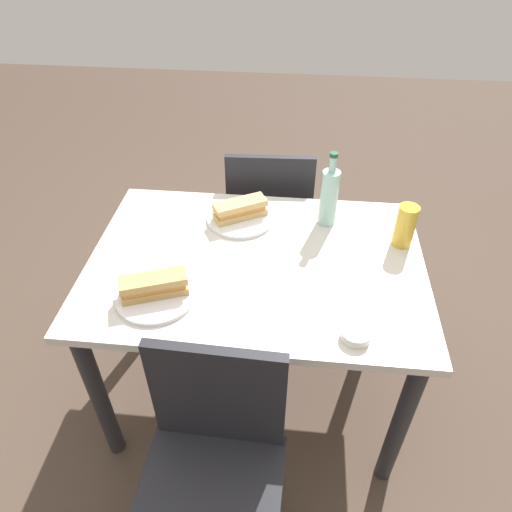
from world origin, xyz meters
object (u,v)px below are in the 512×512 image
Objects in this scene: chair_far at (270,216)px; baguette_sandwich_near at (154,286)px; water_bottle at (329,196)px; knife_far at (232,209)px; dining_table at (256,283)px; beer_glass at (405,226)px; knife_near at (150,281)px; baguette_sandwich_far at (240,209)px; plate_far at (240,218)px; plate_near at (156,295)px; olive_bowl at (356,334)px; chair_near at (214,460)px.

baguette_sandwich_near is (-0.30, -0.81, 0.28)m from chair_far.
knife_far is at bearing 175.40° from water_bottle.
dining_table is 7.30× the size of beer_glass.
knife_near is 0.83× the size of baguette_sandwich_far.
plate_far is 1.23× the size of baguette_sandwich_far.
plate_near is 0.49m from baguette_sandwich_far.
dining_table is 0.28m from plate_far.
beer_glass is at bearing 23.54° from baguette_sandwich_near.
plate_far is (0.22, 0.44, -0.04)m from baguette_sandwich_near.
knife_near is at bearing -113.72° from chair_far.
plate_far is 2.90× the size of olive_bowl.
plate_near is at bearing -115.96° from baguette_sandwich_far.
baguette_sandwich_near is at bearing -145.20° from dining_table.
beer_glass reaches higher than plate_near.
plate_near is at bearing -109.88° from knife_far.
baguette_sandwich_near is at bearing -90.00° from plate_near.
baguette_sandwich_near is 0.49m from plate_far.
knife_near is at bearing 121.30° from plate_near.
plate_near is 0.72m from water_bottle.
knife_near is at bearing -122.18° from plate_far.
baguette_sandwich_far is at bearing 171.62° from beer_glass.
chair_near is 1.00m from beer_glass.
chair_near is at bearing -95.61° from dining_table.
dining_table is 1.34× the size of chair_near.
baguette_sandwich_near is 0.07m from knife_near.
olive_bowl is at bearing -82.13° from water_bottle.
baguette_sandwich_near is (-0.30, -0.21, 0.16)m from dining_table.
olive_bowl is (0.62, -0.11, -0.03)m from baguette_sandwich_near.
dining_table is 4.51× the size of plate_far.
chair_near is (-0.06, -0.60, -0.12)m from dining_table.
knife_near is at bearing -122.18° from baguette_sandwich_far.
dining_table is at bearing -134.42° from water_bottle.
chair_far is 4.95× the size of knife_near.
knife_far is at bearing -111.41° from chair_far.
olive_bowl is (0.32, -0.92, 0.25)m from chair_far.
chair_far is 2.93× the size of water_bottle.
baguette_sandwich_far is at bearing -49.53° from knife_far.
dining_table is 0.33m from knife_far.
plate_far is at bearing 126.61° from olive_bowl.
water_bottle is at bearing 35.29° from knife_near.
baguette_sandwich_far is 2.35× the size of olive_bowl.
chair_far reaches higher than baguette_sandwich_far.
baguette_sandwich_near is at bearing -115.96° from plate_far.
chair_far is at bearing 69.50° from baguette_sandwich_near.
baguette_sandwich_far is (0.22, 0.44, 0.04)m from plate_near.
chair_far is 3.36× the size of plate_far.
baguette_sandwich_far reaches higher than plate_near.
beer_glass reaches higher than dining_table.
plate_near is 1.54× the size of knife_far.
water_bottle is at bearing 97.87° from olive_bowl.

